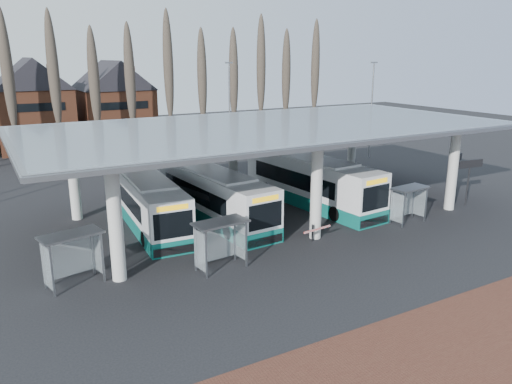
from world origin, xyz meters
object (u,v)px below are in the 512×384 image
bus_0 (147,202)px  bus_2 (310,182)px  shelter_1 (219,234)px  shelter_0 (71,247)px  shelter_2 (408,196)px  bus_1 (214,196)px

bus_0 → bus_2: (12.11, -1.26, 0.13)m
bus_0 → shelter_1: bearing=-78.7°
shelter_0 → bus_0: bearing=37.2°
bus_0 → shelter_0: bearing=-126.8°
bus_0 → bus_2: bus_2 is taller
bus_0 → shelter_2: bus_0 is taller
bus_0 → shelter_0: (-5.93, -6.88, 0.37)m
bus_0 → bus_1: bus_1 is taller
shelter_1 → shelter_2: (14.14, 0.64, -0.13)m
bus_1 → bus_2: 7.82m
bus_0 → shelter_0: size_ratio=3.91×
shelter_0 → shelter_2: (21.17, -1.14, -0.16)m
bus_2 → shelter_1: 13.26m
shelter_0 → bus_1: bearing=17.6°
bus_0 → shelter_2: size_ratio=4.43×
shelter_2 → bus_2: bearing=110.1°
bus_1 → bus_2: bearing=-5.5°
bus_2 → bus_1: bearing=173.7°
bus_1 → bus_2: bus_2 is taller
shelter_0 → shelter_1: 7.26m
bus_1 → shelter_2: bus_1 is taller
bus_2 → shelter_0: (-18.04, -5.62, 0.24)m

